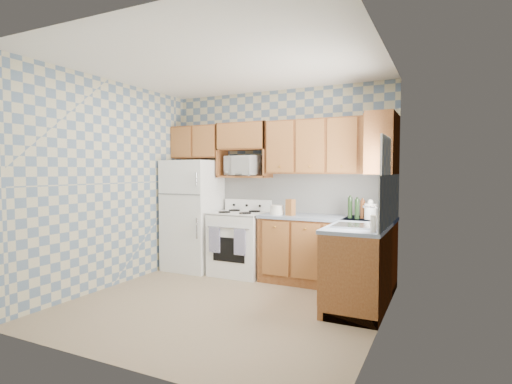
{
  "coord_description": "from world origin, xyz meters",
  "views": [
    {
      "loc": [
        2.27,
        -3.85,
        1.52
      ],
      "look_at": [
        0.05,
        0.75,
        1.25
      ],
      "focal_mm": 28.0,
      "sensor_mm": 36.0,
      "label": 1
    }
  ],
  "objects_px": {
    "microwave": "(244,166)",
    "electric_kettle": "(370,211)",
    "stove_body": "(240,244)",
    "refrigerator": "(193,215)"
  },
  "relations": [
    {
      "from": "microwave",
      "to": "electric_kettle",
      "type": "bearing_deg",
      "value": 8.27
    },
    {
      "from": "microwave",
      "to": "electric_kettle",
      "type": "relative_size",
      "value": 2.77
    },
    {
      "from": "stove_body",
      "to": "microwave",
      "type": "relative_size",
      "value": 1.68
    },
    {
      "from": "electric_kettle",
      "to": "stove_body",
      "type": "bearing_deg",
      "value": 177.97
    },
    {
      "from": "stove_body",
      "to": "microwave",
      "type": "bearing_deg",
      "value": 88.95
    },
    {
      "from": "refrigerator",
      "to": "electric_kettle",
      "type": "relative_size",
      "value": 8.68
    },
    {
      "from": "electric_kettle",
      "to": "microwave",
      "type": "bearing_deg",
      "value": 173.49
    },
    {
      "from": "stove_body",
      "to": "electric_kettle",
      "type": "xyz_separation_m",
      "value": [
        1.88,
        -0.07,
        0.57
      ]
    },
    {
      "from": "microwave",
      "to": "electric_kettle",
      "type": "xyz_separation_m",
      "value": [
        1.88,
        -0.21,
        -0.58
      ]
    },
    {
      "from": "refrigerator",
      "to": "stove_body",
      "type": "xyz_separation_m",
      "value": [
        0.8,
        0.03,
        -0.39
      ]
    }
  ]
}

